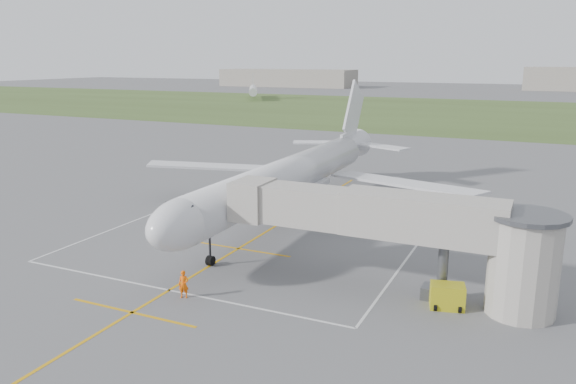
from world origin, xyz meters
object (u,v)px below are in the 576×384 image
at_px(jet_bridge, 411,230).
at_px(ramp_worker_nose, 184,284).
at_px(airliner, 289,177).
at_px(gpu_unit, 447,296).
at_px(ramp_worker_wing, 247,205).
at_px(baggage_cart, 167,227).

height_order(jet_bridge, ramp_worker_nose, jet_bridge).
relative_size(airliner, gpu_unit, 18.75).
xyz_separation_m(airliner, ramp_worker_wing, (-4.89, -0.22, -3.49)).
bearing_deg(baggage_cart, gpu_unit, -7.38).
bearing_deg(baggage_cart, jet_bridge, -5.96).
height_order(gpu_unit, ramp_worker_nose, ramp_worker_nose).
bearing_deg(ramp_worker_nose, baggage_cart, 111.78).
distance_m(baggage_cart, ramp_worker_wing, 10.63).
height_order(baggage_cart, ramp_worker_wing, ramp_worker_wing).
height_order(jet_bridge, baggage_cart, jet_bridge).
bearing_deg(jet_bridge, gpu_unit, -21.72).
relative_size(airliner, baggage_cart, 18.85).
distance_m(airliner, baggage_cart, 13.51).
bearing_deg(ramp_worker_wing, airliner, -144.07).
relative_size(airliner, ramp_worker_wing, 26.01).
relative_size(ramp_worker_nose, ramp_worker_wing, 1.09).
bearing_deg(ramp_worker_nose, jet_bridge, 7.49).
distance_m(gpu_unit, ramp_worker_wing, 27.95).
xyz_separation_m(gpu_unit, baggage_cart, (-26.40, 4.96, 0.04)).
bearing_deg(gpu_unit, airliner, 126.64).
xyz_separation_m(ramp_worker_nose, ramp_worker_wing, (-6.61, 21.13, -0.08)).
xyz_separation_m(airliner, jet_bridge, (15.72, -14.25, 0.35)).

